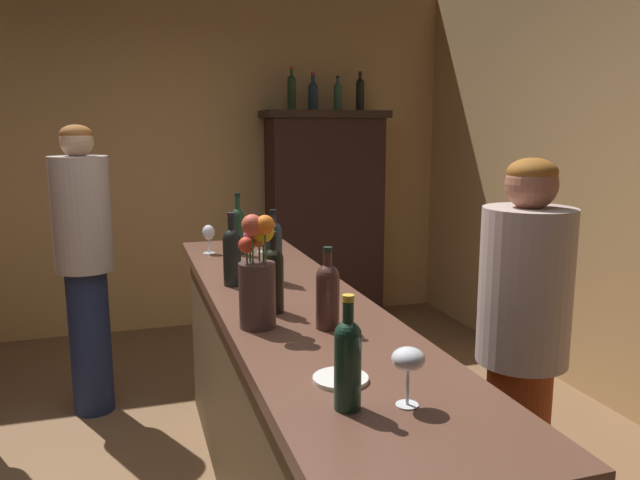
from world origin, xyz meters
name	(u,v)px	position (x,y,z in m)	size (l,w,h in m)	color
wall_back	(147,159)	(0.00, 2.91, 1.41)	(5.17, 0.12, 2.81)	tan
bar_counter	(292,416)	(0.42, -0.04, 0.50)	(0.59, 2.77, 0.99)	brown
display_cabinet	(325,215)	(1.42, 2.61, 0.93)	(1.02, 0.43, 1.79)	black
wine_bottle_malbec	(273,277)	(0.32, -0.17, 1.12)	(0.08, 0.08, 0.30)	black
wine_bottle_merlot	(328,293)	(0.45, -0.41, 1.11)	(0.08, 0.08, 0.28)	#442620
wine_bottle_syrah	(232,253)	(0.24, 0.27, 1.13)	(0.08, 0.08, 0.32)	black
wine_bottle_rose	(348,359)	(0.31, -1.00, 1.11)	(0.07, 0.07, 0.28)	#193625
wine_bottle_chardonnay	(274,249)	(0.43, 0.27, 1.14)	(0.08, 0.08, 0.32)	#1F2B35
wine_bottle_pinot	(238,228)	(0.39, 0.92, 1.13)	(0.07, 0.07, 0.33)	#1A3923
wine_glass_front	(208,233)	(0.24, 0.98, 1.10)	(0.07, 0.07, 0.16)	white
wine_glass_mid	(263,232)	(0.52, 0.94, 1.10)	(0.08, 0.08, 0.15)	white
wine_glass_rear	(408,361)	(0.45, -1.03, 1.11)	(0.08, 0.08, 0.15)	white
wine_glass_spare	(251,228)	(0.50, 1.17, 1.09)	(0.07, 0.07, 0.14)	white
flower_arrangement	(257,277)	(0.23, -0.33, 1.17)	(0.12, 0.14, 0.39)	#462E2B
cheese_plate	(341,379)	(0.35, -0.84, 1.00)	(0.15, 0.15, 0.01)	white
display_bottle_left	(292,91)	(1.14, 2.61, 1.95)	(0.07, 0.07, 0.34)	#20371C
display_bottle_midleft	(313,94)	(1.32, 2.61, 1.92)	(0.08, 0.08, 0.30)	#1E2F3A
display_bottle_center	(338,95)	(1.53, 2.61, 1.92)	(0.06, 0.06, 0.28)	#2E5334
display_bottle_midright	(360,93)	(1.72, 2.61, 1.94)	(0.07, 0.07, 0.32)	black
patron_in_grey	(85,258)	(-0.42, 1.38, 0.93)	(0.32, 0.32, 1.68)	#1D274C
bartender	(522,345)	(1.22, -0.43, 0.85)	(0.34, 0.34, 1.55)	maroon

